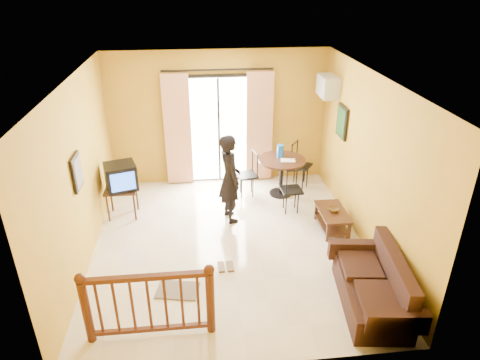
{
  "coord_description": "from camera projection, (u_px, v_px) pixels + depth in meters",
  "views": [
    {
      "loc": [
        -0.48,
        -6.0,
        4.19
      ],
      "look_at": [
        0.2,
        0.2,
        1.1
      ],
      "focal_mm": 32.0,
      "sensor_mm": 36.0,
      "label": 1
    }
  ],
  "objects": [
    {
      "name": "serving_tray",
      "position": [
        288.0,
        160.0,
        8.42
      ],
      "size": [
        0.3,
        0.22,
        0.02
      ],
      "primitive_type": "cube",
      "rotation": [
        0.0,
        0.0,
        -0.14
      ],
      "color": "beige",
      "rests_on": "dining_table"
    },
    {
      "name": "balcony_door",
      "position": [
        219.0,
        129.0,
        8.89
      ],
      "size": [
        2.25,
        0.14,
        2.46
      ],
      "color": "black",
      "rests_on": "ground"
    },
    {
      "name": "ground",
      "position": [
        230.0,
        244.0,
        7.25
      ],
      "size": [
        5.0,
        5.0,
        0.0
      ],
      "primitive_type": "plane",
      "color": "beige",
      "rests_on": "ground"
    },
    {
      "name": "sandals",
      "position": [
        226.0,
        267.0,
        6.67
      ],
      "size": [
        0.25,
        0.25,
        0.03
      ],
      "color": "#513D1C",
      "rests_on": "ground"
    },
    {
      "name": "botanical_print",
      "position": [
        342.0,
        122.0,
        7.89
      ],
      "size": [
        0.05,
        0.5,
        0.6
      ],
      "color": "black",
      "rests_on": "room_shell"
    },
    {
      "name": "tv_table",
      "position": [
        121.0,
        192.0,
        7.87
      ],
      "size": [
        0.57,
        0.48,
        0.57
      ],
      "color": "black",
      "rests_on": "ground"
    },
    {
      "name": "stair_balustrade",
      "position": [
        149.0,
        301.0,
        5.2
      ],
      "size": [
        1.63,
        0.13,
        1.04
      ],
      "color": "#471E0F",
      "rests_on": "ground"
    },
    {
      "name": "dining_chairs",
      "position": [
        279.0,
        196.0,
        8.76
      ],
      "size": [
        1.72,
        1.56,
        0.95
      ],
      "color": "black",
      "rests_on": "ground"
    },
    {
      "name": "water_jug",
      "position": [
        280.0,
        151.0,
        8.55
      ],
      "size": [
        0.14,
        0.14,
        0.26
      ],
      "primitive_type": "cylinder",
      "color": "blue",
      "rests_on": "dining_table"
    },
    {
      "name": "bowl",
      "position": [
        333.0,
        209.0,
        7.48
      ],
      "size": [
        0.25,
        0.25,
        0.06
      ],
      "primitive_type": "imported",
      "rotation": [
        0.0,
        0.0,
        -0.33
      ],
      "color": "#513D1C",
      "rests_on": "coffee_table"
    },
    {
      "name": "sofa",
      "position": [
        375.0,
        287.0,
        5.82
      ],
      "size": [
        0.94,
        1.72,
        0.78
      ],
      "rotation": [
        0.0,
        0.0,
        -0.12
      ],
      "color": "black",
      "rests_on": "ground"
    },
    {
      "name": "dining_table",
      "position": [
        282.0,
        166.0,
        8.58
      ],
      "size": [
        0.94,
        0.94,
        0.78
      ],
      "color": "black",
      "rests_on": "ground"
    },
    {
      "name": "coffee_table",
      "position": [
        332.0,
        217.0,
        7.55
      ],
      "size": [
        0.46,
        0.83,
        0.37
      ],
      "color": "black",
      "rests_on": "ground"
    },
    {
      "name": "standing_person",
      "position": [
        230.0,
        179.0,
        7.63
      ],
      "size": [
        0.53,
        0.68,
        1.65
      ],
      "primitive_type": "imported",
      "rotation": [
        0.0,
        0.0,
        1.82
      ],
      "color": "black",
      "rests_on": "ground"
    },
    {
      "name": "picture_left",
      "position": [
        77.0,
        172.0,
        6.17
      ],
      "size": [
        0.05,
        0.42,
        0.52
      ],
      "color": "black",
      "rests_on": "room_shell"
    },
    {
      "name": "air_conditioner",
      "position": [
        328.0,
        86.0,
        8.24
      ],
      "size": [
        0.31,
        0.6,
        0.4
      ],
      "color": "silver",
      "rests_on": "room_shell"
    },
    {
      "name": "room_shell",
      "position": [
        228.0,
        151.0,
        6.5
      ],
      "size": [
        5.0,
        5.0,
        5.0
      ],
      "color": "white",
      "rests_on": "ground"
    },
    {
      "name": "doormat",
      "position": [
        178.0,
        290.0,
        6.19
      ],
      "size": [
        0.67,
        0.51,
        0.02
      ],
      "primitive_type": "cube",
      "rotation": [
        0.0,
        0.0,
        -0.2
      ],
      "color": "#63594F",
      "rests_on": "ground"
    },
    {
      "name": "television",
      "position": [
        121.0,
        176.0,
        7.73
      ],
      "size": [
        0.65,
        0.61,
        0.48
      ],
      "rotation": [
        0.0,
        0.0,
        0.29
      ],
      "color": "black",
      "rests_on": "tv_table"
    }
  ]
}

